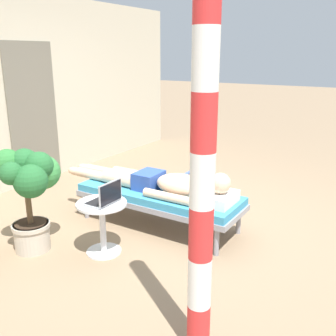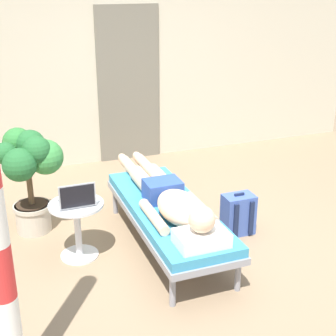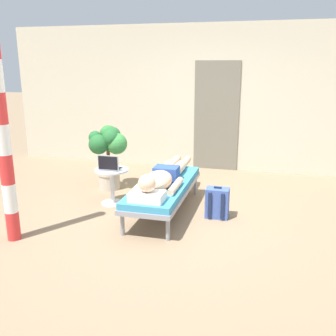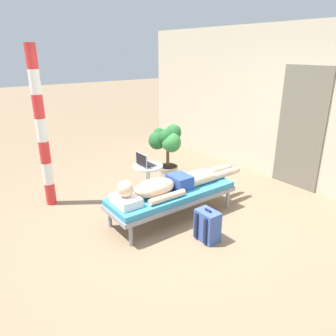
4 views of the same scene
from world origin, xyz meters
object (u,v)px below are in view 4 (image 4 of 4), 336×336
backpack (208,226)px  porch_post (42,130)px  laptop (145,163)px  lounge_chair (172,195)px  potted_plant (167,146)px  person_reclining (169,185)px  side_table (148,175)px

backpack → porch_post: bearing=-150.0°
backpack → laptop: bearing=177.6°
lounge_chair → porch_post: 2.10m
potted_plant → porch_post: size_ratio=0.43×
lounge_chair → laptop: size_ratio=6.07×
person_reclining → backpack: person_reclining is taller
side_table → backpack: bearing=-4.3°
side_table → laptop: laptop is taller
laptop → backpack: laptop is taller
person_reclining → potted_plant: size_ratio=2.13×
laptop → person_reclining: bearing=-8.8°
laptop → lounge_chair: bearing=-5.0°
lounge_chair → person_reclining: bearing=-90.0°
person_reclining → potted_plant: potted_plant is taller
backpack → person_reclining: bearing=-175.3°
lounge_chair → person_reclining: person_reclining is taller
lounge_chair → backpack: backpack is taller
lounge_chair → backpack: size_ratio=4.44×
lounge_chair → person_reclining: size_ratio=0.87×
laptop → porch_post: size_ratio=0.13×
person_reclining → lounge_chair: bearing=90.0°
backpack → porch_post: size_ratio=0.18×
side_table → person_reclining: bearing=-12.3°
person_reclining → porch_post: size_ratio=0.92×
person_reclining → potted_plant: 1.38m
person_reclining → laptop: bearing=171.2°
laptop → potted_plant: 0.74m
lounge_chair → porch_post: bearing=-139.2°
person_reclining → side_table: (-0.81, 0.18, -0.16)m
backpack → porch_post: porch_post is taller
lounge_chair → person_reclining: 0.18m
side_table → laptop: size_ratio=1.69×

